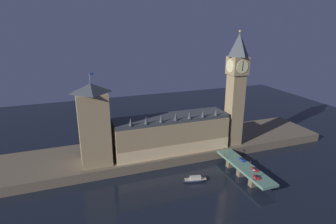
{
  "coord_description": "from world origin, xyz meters",
  "views": [
    {
      "loc": [
        -62.53,
        -126.04,
        84.89
      ],
      "look_at": [
        -9.41,
        20.0,
        35.33
      ],
      "focal_mm": 30.0,
      "sensor_mm": 36.0,
      "label": 1
    }
  ],
  "objects_px": {
    "car_southbound_trail": "(242,159)",
    "car_southbound_lead": "(255,169)",
    "street_lamp_far": "(225,150)",
    "boat_upstream": "(195,179)",
    "car_northbound_trail": "(256,177)",
    "pedestrian_near_rail": "(255,179)",
    "street_lamp_near": "(254,173)",
    "victoria_tower": "(94,124)",
    "pedestrian_mid_walk": "(250,162)",
    "pedestrian_far_rail": "(227,157)",
    "clock_tower": "(236,87)"
  },
  "relations": [
    {
      "from": "car_southbound_trail",
      "to": "car_southbound_lead",
      "type": "bearing_deg",
      "value": -90.0
    },
    {
      "from": "street_lamp_far",
      "to": "boat_upstream",
      "type": "distance_m",
      "value": 28.81
    },
    {
      "from": "car_northbound_trail",
      "to": "pedestrian_near_rail",
      "type": "bearing_deg",
      "value": -139.81
    },
    {
      "from": "car_northbound_trail",
      "to": "boat_upstream",
      "type": "xyz_separation_m",
      "value": [
        -27.4,
        17.18,
        -5.5
      ]
    },
    {
      "from": "car_northbound_trail",
      "to": "street_lamp_near",
      "type": "bearing_deg",
      "value": -159.81
    },
    {
      "from": "car_southbound_lead",
      "to": "street_lamp_near",
      "type": "bearing_deg",
      "value": -130.09
    },
    {
      "from": "car_southbound_lead",
      "to": "street_lamp_near",
      "type": "distance_m",
      "value": 11.44
    },
    {
      "from": "victoria_tower",
      "to": "street_lamp_near",
      "type": "xyz_separation_m",
      "value": [
        74.91,
        -49.65,
        -19.69
      ]
    },
    {
      "from": "pedestrian_mid_walk",
      "to": "pedestrian_far_rail",
      "type": "distance_m",
      "value": 14.3
    },
    {
      "from": "pedestrian_far_rail",
      "to": "street_lamp_far",
      "type": "relative_size",
      "value": 0.22
    },
    {
      "from": "victoria_tower",
      "to": "car_southbound_trail",
      "type": "height_order",
      "value": "victoria_tower"
    },
    {
      "from": "car_southbound_lead",
      "to": "street_lamp_far",
      "type": "relative_size",
      "value": 0.63
    },
    {
      "from": "car_southbound_trail",
      "to": "pedestrian_mid_walk",
      "type": "bearing_deg",
      "value": -66.88
    },
    {
      "from": "clock_tower",
      "to": "street_lamp_far",
      "type": "xyz_separation_m",
      "value": [
        -15.78,
        -16.37,
        -34.86
      ]
    },
    {
      "from": "boat_upstream",
      "to": "street_lamp_far",
      "type": "bearing_deg",
      "value": 24.52
    },
    {
      "from": "car_southbound_lead",
      "to": "boat_upstream",
      "type": "height_order",
      "value": "car_southbound_lead"
    },
    {
      "from": "pedestrian_mid_walk",
      "to": "car_southbound_trail",
      "type": "bearing_deg",
      "value": 113.12
    },
    {
      "from": "pedestrian_near_rail",
      "to": "boat_upstream",
      "type": "bearing_deg",
      "value": 142.89
    },
    {
      "from": "car_southbound_trail",
      "to": "car_northbound_trail",
      "type": "bearing_deg",
      "value": -102.68
    },
    {
      "from": "pedestrian_near_rail",
      "to": "boat_upstream",
      "type": "relative_size",
      "value": 0.12
    },
    {
      "from": "clock_tower",
      "to": "car_southbound_trail",
      "type": "distance_m",
      "value": 46.92
    },
    {
      "from": "clock_tower",
      "to": "street_lamp_near",
      "type": "relative_size",
      "value": 11.93
    },
    {
      "from": "victoria_tower",
      "to": "pedestrian_far_rail",
      "type": "xyz_separation_m",
      "value": [
        75.31,
        -22.95,
        -22.8
      ]
    },
    {
      "from": "car_southbound_trail",
      "to": "street_lamp_near",
      "type": "xyz_separation_m",
      "value": [
        -7.06,
        -20.68,
        3.19
      ]
    },
    {
      "from": "clock_tower",
      "to": "pedestrian_mid_walk",
      "type": "height_order",
      "value": "clock_tower"
    },
    {
      "from": "street_lamp_near",
      "to": "car_southbound_trail",
      "type": "bearing_deg",
      "value": 71.16
    },
    {
      "from": "pedestrian_near_rail",
      "to": "street_lamp_far",
      "type": "xyz_separation_m",
      "value": [
        -0.4,
        30.35,
        3.67
      ]
    },
    {
      "from": "car_southbound_lead",
      "to": "boat_upstream",
      "type": "bearing_deg",
      "value": 162.96
    },
    {
      "from": "street_lamp_near",
      "to": "street_lamp_far",
      "type": "relative_size",
      "value": 0.86
    },
    {
      "from": "pedestrian_far_rail",
      "to": "boat_upstream",
      "type": "relative_size",
      "value": 0.11
    },
    {
      "from": "car_northbound_trail",
      "to": "street_lamp_far",
      "type": "xyz_separation_m",
      "value": [
        -2.62,
        28.48,
        3.89
      ]
    },
    {
      "from": "car_northbound_trail",
      "to": "car_southbound_trail",
      "type": "bearing_deg",
      "value": 77.32
    },
    {
      "from": "car_southbound_lead",
      "to": "pedestrian_far_rail",
      "type": "distance_m",
      "value": 19.48
    },
    {
      "from": "street_lamp_near",
      "to": "boat_upstream",
      "type": "xyz_separation_m",
      "value": [
        -24.78,
        18.14,
        -8.78
      ]
    },
    {
      "from": "street_lamp_near",
      "to": "boat_upstream",
      "type": "height_order",
      "value": "street_lamp_near"
    },
    {
      "from": "street_lamp_far",
      "to": "car_northbound_trail",
      "type": "bearing_deg",
      "value": -84.75
    },
    {
      "from": "car_southbound_lead",
      "to": "pedestrian_far_rail",
      "type": "xyz_separation_m",
      "value": [
        -6.66,
        18.31,
        0.19
      ]
    },
    {
      "from": "street_lamp_far",
      "to": "boat_upstream",
      "type": "height_order",
      "value": "street_lamp_far"
    },
    {
      "from": "pedestrian_mid_walk",
      "to": "street_lamp_near",
      "type": "relative_size",
      "value": 0.27
    },
    {
      "from": "victoria_tower",
      "to": "street_lamp_near",
      "type": "distance_m",
      "value": 92.0
    },
    {
      "from": "victoria_tower",
      "to": "street_lamp_far",
      "type": "xyz_separation_m",
      "value": [
        74.91,
        -20.21,
        -19.08
      ]
    },
    {
      "from": "clock_tower",
      "to": "pedestrian_near_rail",
      "type": "distance_m",
      "value": 62.48
    },
    {
      "from": "car_northbound_trail",
      "to": "car_southbound_lead",
      "type": "xyz_separation_m",
      "value": [
        4.44,
        7.42,
        -0.03
      ]
    },
    {
      "from": "clock_tower",
      "to": "victoria_tower",
      "type": "distance_m",
      "value": 92.13
    },
    {
      "from": "car_northbound_trail",
      "to": "pedestrian_far_rail",
      "type": "bearing_deg",
      "value": 94.93
    },
    {
      "from": "car_southbound_trail",
      "to": "pedestrian_near_rail",
      "type": "bearing_deg",
      "value": -107.13
    },
    {
      "from": "pedestrian_near_rail",
      "to": "street_lamp_far",
      "type": "height_order",
      "value": "street_lamp_far"
    },
    {
      "from": "boat_upstream",
      "to": "car_southbound_trail",
      "type": "bearing_deg",
      "value": 4.57
    },
    {
      "from": "pedestrian_far_rail",
      "to": "car_southbound_lead",
      "type": "bearing_deg",
      "value": -70.02
    },
    {
      "from": "victoria_tower",
      "to": "pedestrian_mid_walk",
      "type": "relative_size",
      "value": 31.07
    }
  ]
}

